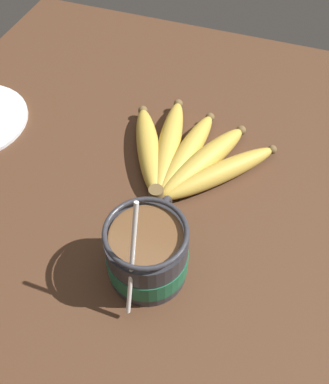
# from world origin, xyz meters

# --- Properties ---
(table) EXTENTS (0.98, 0.98, 0.03)m
(table) POSITION_xyz_m (0.00, 0.00, 0.01)
(table) COLOR #422819
(table) RESTS_ON ground
(coffee_mug) EXTENTS (0.15, 0.10, 0.16)m
(coffee_mug) POSITION_xyz_m (-0.07, 0.03, 0.07)
(coffee_mug) COLOR #28282D
(coffee_mug) RESTS_ON table
(banana_bunch) EXTENTS (0.22, 0.24, 0.04)m
(banana_bunch) POSITION_xyz_m (0.12, 0.04, 0.04)
(banana_bunch) COLOR brown
(banana_bunch) RESTS_ON table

